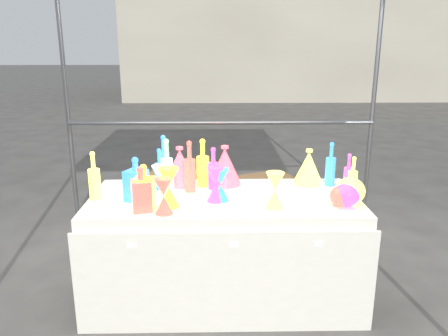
{
  "coord_description": "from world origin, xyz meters",
  "views": [
    {
      "loc": [
        -0.05,
        -2.78,
        1.73
      ],
      "look_at": [
        0.0,
        0.0,
        0.95
      ],
      "focal_mm": 35.0,
      "sensor_mm": 36.0,
      "label": 1
    }
  ],
  "objects_px": {
    "cardboard_box_closed": "(174,189)",
    "hourglass_0": "(164,196)",
    "lampshade_0": "(180,166)",
    "display_table": "(224,248)",
    "decanter_0": "(144,187)"
  },
  "relations": [
    {
      "from": "cardboard_box_closed",
      "to": "hourglass_0",
      "type": "xyz_separation_m",
      "value": [
        0.15,
        -2.14,
        0.67
      ]
    },
    {
      "from": "hourglass_0",
      "to": "lampshade_0",
      "type": "distance_m",
      "value": 0.58
    },
    {
      "from": "display_table",
      "to": "lampshade_0",
      "type": "distance_m",
      "value": 0.67
    },
    {
      "from": "cardboard_box_closed",
      "to": "decanter_0",
      "type": "bearing_deg",
      "value": -76.62
    },
    {
      "from": "display_table",
      "to": "decanter_0",
      "type": "bearing_deg",
      "value": -157.05
    },
    {
      "from": "decanter_0",
      "to": "hourglass_0",
      "type": "distance_m",
      "value": 0.15
    },
    {
      "from": "cardboard_box_closed",
      "to": "lampshade_0",
      "type": "relative_size",
      "value": 1.89
    },
    {
      "from": "display_table",
      "to": "cardboard_box_closed",
      "type": "bearing_deg",
      "value": 105.68
    },
    {
      "from": "cardboard_box_closed",
      "to": "lampshade_0",
      "type": "xyz_separation_m",
      "value": [
        0.2,
        -1.56,
        0.7
      ]
    },
    {
      "from": "hourglass_0",
      "to": "lampshade_0",
      "type": "xyz_separation_m",
      "value": [
        0.05,
        0.58,
        0.03
      ]
    },
    {
      "from": "display_table",
      "to": "decanter_0",
      "type": "height_order",
      "value": "decanter_0"
    },
    {
      "from": "display_table",
      "to": "cardboard_box_closed",
      "type": "distance_m",
      "value": 1.93
    },
    {
      "from": "lampshade_0",
      "to": "cardboard_box_closed",
      "type": "bearing_deg",
      "value": 118.05
    },
    {
      "from": "cardboard_box_closed",
      "to": "hourglass_0",
      "type": "height_order",
      "value": "hourglass_0"
    },
    {
      "from": "display_table",
      "to": "hourglass_0",
      "type": "xyz_separation_m",
      "value": [
        -0.37,
        -0.29,
        0.49
      ]
    }
  ]
}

